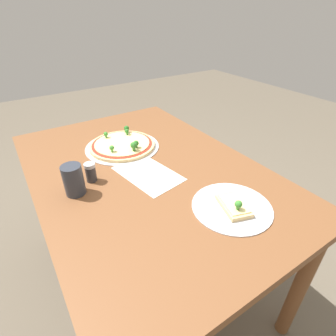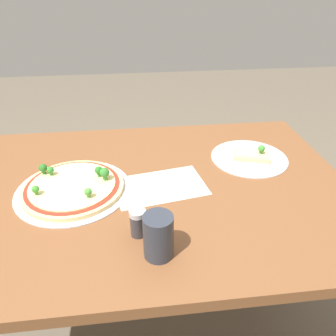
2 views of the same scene
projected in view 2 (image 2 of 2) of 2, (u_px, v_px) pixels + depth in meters
The scene contains 7 objects.
ground_plane at pixel (152, 322), 1.45m from camera, with size 8.00×8.00×0.00m, color brown.
dining_table at pixel (148, 207), 1.11m from camera, with size 1.33×0.90×0.74m.
pizza_tray_whole at pixel (73, 187), 1.04m from camera, with size 0.36×0.36×0.07m.
pizza_tray_slice at pixel (250, 156), 1.21m from camera, with size 0.28×0.28×0.06m.
drinking_cup at pixel (158, 236), 0.78m from camera, with size 0.07×0.07×0.12m, color #2D333D.
condiment_shaker at pixel (138, 222), 0.85m from camera, with size 0.04×0.04×0.08m.
paper_menu at pixel (160, 186), 1.06m from camera, with size 0.29×0.18×0.00m, color silver.
Camera 2 is at (0.03, 0.88, 1.35)m, focal length 35.00 mm.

